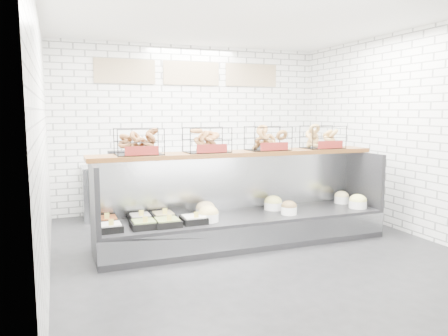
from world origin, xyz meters
name	(u,v)px	position (x,y,z in m)	size (l,w,h in m)	color
ground	(253,249)	(0.00, 0.00, 0.00)	(5.50, 5.50, 0.00)	black
room_shell	(236,94)	(0.00, 0.60, 2.06)	(5.02, 5.51, 3.01)	white
display_case	(242,219)	(-0.02, 0.34, 0.33)	(4.00, 0.90, 1.20)	black
bagel_shelf	(238,142)	(0.00, 0.52, 1.38)	(4.10, 0.50, 0.40)	#4B2810
prep_counter	(197,185)	(0.00, 2.43, 0.47)	(4.00, 0.60, 1.20)	#93969B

